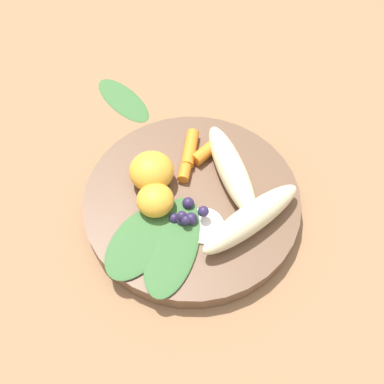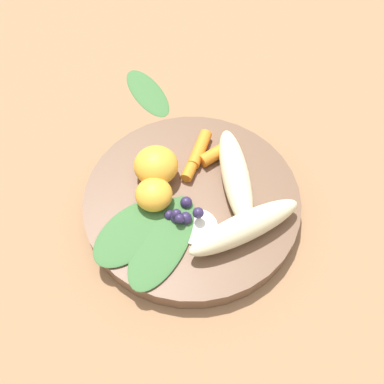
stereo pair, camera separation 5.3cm
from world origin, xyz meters
The scene contains 14 objects.
ground_plane centered at (0.00, 0.00, 0.00)m, with size 2.40×2.40×0.00m, color #99704C.
bowl centered at (0.00, 0.00, 0.01)m, with size 0.26×0.26×0.02m, color brown.
banana_peeled_left centered at (-0.04, 0.04, 0.04)m, with size 0.14×0.03×0.03m, color beige.
banana_peeled_right centered at (0.02, 0.08, 0.04)m, with size 0.14×0.03×0.03m, color beige.
orange_segment_near centered at (0.03, -0.04, 0.04)m, with size 0.04×0.04×0.03m, color #F4A833.
orange_segment_far centered at (-0.01, -0.05, 0.04)m, with size 0.05×0.05×0.04m, color #F4A833.
carrot_front centered at (-0.07, 0.00, 0.03)m, with size 0.02×0.02×0.05m, color orange.
carrot_mid_left centered at (-0.06, -0.02, 0.03)m, with size 0.02×0.02×0.05m, color orange.
carrot_mid_right centered at (-0.05, -0.02, 0.03)m, with size 0.01×0.01×0.06m, color orange.
blueberry_pile centered at (0.03, 0.00, 0.03)m, with size 0.04×0.04×0.02m.
coconut_shred_patch centered at (0.03, 0.03, 0.03)m, with size 0.05×0.05×0.00m, color white.
kale_leaf_left centered at (0.08, -0.04, 0.03)m, with size 0.10×0.06×0.01m, color #3D7038.
kale_leaf_right centered at (0.07, 0.00, 0.03)m, with size 0.13×0.06×0.01m, color #3D7038.
kale_leaf_stray centered at (-0.14, -0.15, 0.00)m, with size 0.11×0.04×0.01m, color #3D7038.
Camera 2 is at (0.26, 0.14, 0.47)m, focal length 41.97 mm.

